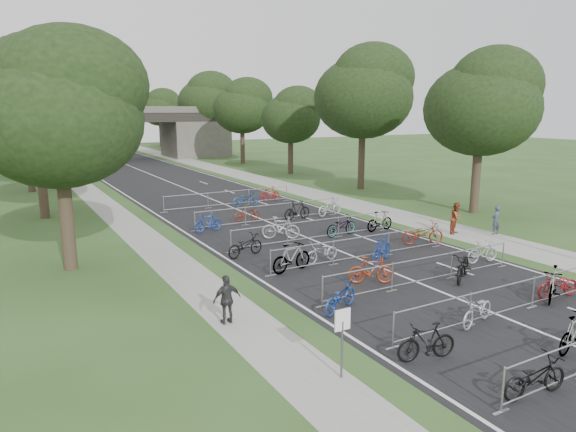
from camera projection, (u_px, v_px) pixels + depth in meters
name	position (u px, v px, depth m)	size (l,w,h in m)	color
road	(142.00, 171.00, 56.17)	(11.00, 140.00, 0.01)	black
sidewalk_right	(211.00, 167.00, 60.04)	(3.00, 140.00, 0.01)	gray
sidewalk_left	(69.00, 175.00, 52.54)	(2.00, 140.00, 0.01)	gray
lane_markings	(142.00, 171.00, 56.17)	(0.12, 140.00, 0.00)	silver
overpass_bridge	(113.00, 133.00, 68.23)	(31.00, 8.00, 7.05)	#4F4C47
park_sign	(342.00, 330.00, 12.61)	(0.45, 0.06, 1.83)	#4C4C51
tree_left_0	(60.00, 112.00, 20.34)	(6.72, 6.72, 10.25)	#33261C
tree_right_0	(484.00, 104.00, 32.10)	(7.17, 7.17, 10.93)	#33261C
tree_left_1	(36.00, 98.00, 30.39)	(7.56, 7.56, 11.53)	#33261C
tree_right_1	(365.00, 94.00, 42.12)	(8.18, 8.18, 12.47)	#33261C
tree_left_2	(23.00, 90.00, 40.44)	(8.40, 8.40, 12.81)	#33261C
tree_right_2	(292.00, 116.00, 52.73)	(6.16, 6.16, 9.39)	#33261C
tree_left_3	(19.00, 111.00, 50.98)	(6.72, 6.72, 10.25)	#33261C
tree_right_3	(243.00, 107.00, 62.75)	(7.17, 7.17, 10.93)	#33261C
tree_left_4	(13.00, 104.00, 61.03)	(7.56, 7.56, 11.53)	#33261C
tree_right_4	(207.00, 100.00, 72.76)	(8.18, 8.18, 12.47)	#33261C
tree_left_5	(9.00, 99.00, 71.09)	(8.40, 8.40, 12.81)	#33261C
tree_right_5	(181.00, 114.00, 83.38)	(6.16, 6.16, 9.39)	#33261C
tree_left_6	(8.00, 110.00, 81.63)	(6.72, 6.72, 10.25)	#33261C
tree_right_6	(160.00, 108.00, 93.39)	(7.17, 7.17, 10.93)	#33261C
barrier_row_1	(503.00, 301.00, 16.56)	(9.70, 0.08, 1.10)	#A3A6AB
barrier_row_2	(423.00, 271.00, 19.63)	(9.70, 0.08, 1.10)	#A3A6AB
barrier_row_3	(362.00, 248.00, 22.86)	(9.70, 0.08, 1.10)	#A3A6AB
barrier_row_4	(314.00, 230.00, 26.27)	(9.70, 0.08, 1.10)	#A3A6AB
barrier_row_5	(269.00, 213.00, 30.52)	(9.70, 0.08, 1.10)	#A3A6AB
barrier_row_6	(229.00, 199.00, 35.63)	(9.70, 0.08, 1.10)	#A3A6AB
bike_0	(535.00, 377.00, 11.92)	(0.65, 1.87, 0.98)	black
bike_1	(575.00, 333.00, 14.18)	(0.51, 1.82, 1.09)	#A3A6AB
bike_4	(426.00, 342.00, 13.66)	(0.49, 1.74, 1.05)	black
bike_5	(478.00, 310.00, 15.92)	(0.64, 1.83, 0.96)	#9D9DA4
bike_6	(553.00, 284.00, 17.97)	(0.56, 1.97, 1.19)	#A3A6AB
bike_7	(558.00, 285.00, 18.24)	(0.63, 1.81, 0.95)	maroon
bike_8	(340.00, 297.00, 17.04)	(0.66, 1.89, 1.00)	navy
bike_9	(371.00, 270.00, 19.71)	(0.51, 1.80, 1.08)	#9A3216
bike_10	(464.00, 266.00, 20.12)	(0.76, 2.17, 1.14)	black
bike_11	(483.00, 252.00, 22.40)	(0.47, 1.67, 1.00)	#A8A8AF
bike_12	(292.00, 258.00, 21.16)	(0.57, 2.01, 1.21)	#A3A6AB
bike_13	(322.00, 252.00, 22.48)	(0.64, 1.83, 0.96)	#A5A5AD
bike_14	(382.00, 249.00, 22.51)	(0.56, 2.00, 1.20)	navy
bike_15	(423.00, 233.00, 25.50)	(0.74, 2.14, 1.12)	maroon
bike_16	(245.00, 246.00, 23.40)	(0.68, 1.96, 1.03)	black
bike_17	(281.00, 228.00, 26.49)	(0.56, 1.98, 1.19)	#9B9AA1
bike_18	(341.00, 226.00, 27.26)	(0.71, 2.04, 1.07)	#A3A6AB
bike_19	(380.00, 221.00, 28.31)	(0.52, 1.86, 1.12)	#A3A6AB
bike_20	(208.00, 222.00, 28.14)	(0.49, 1.75, 1.05)	navy
bike_21	(247.00, 214.00, 30.94)	(0.59, 1.69, 0.89)	maroon
bike_22	(297.00, 210.00, 31.24)	(0.54, 1.93, 1.16)	black
bike_23	(330.00, 207.00, 32.51)	(0.72, 2.06, 1.08)	#B8B9C1
bike_26	(246.00, 199.00, 35.55)	(0.70, 2.01, 1.06)	navy
bike_27	(270.00, 194.00, 37.74)	(0.49, 1.74, 1.04)	maroon
pedestrian_a	(496.00, 220.00, 27.49)	(0.57, 0.37, 1.56)	#333A4C
pedestrian_b	(456.00, 218.00, 27.66)	(0.83, 0.64, 1.70)	brown
pedestrian_c	(227.00, 300.00, 15.98)	(0.92, 0.38, 1.57)	#2C2B2E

